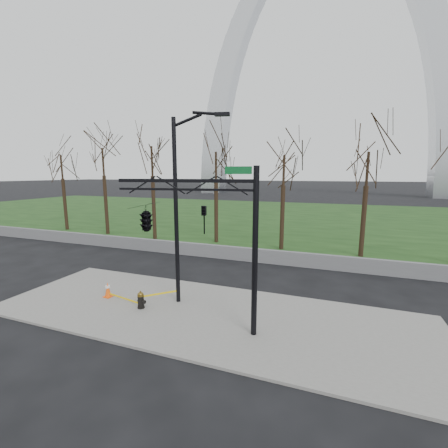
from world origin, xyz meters
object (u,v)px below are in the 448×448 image
(traffic_signal_mast, at_px, (166,219))
(fire_hydrant, at_px, (141,300))
(traffic_cone, at_px, (108,290))
(street_light, at_px, (181,199))

(traffic_signal_mast, bearing_deg, fire_hydrant, 150.45)
(traffic_cone, relative_size, street_light, 0.09)
(street_light, bearing_deg, fire_hydrant, -150.84)
(street_light, bearing_deg, traffic_signal_mast, -89.53)
(street_light, xyz_separation_m, traffic_signal_mast, (0.42, -1.94, -0.55))
(traffic_cone, height_order, traffic_signal_mast, traffic_signal_mast)
(traffic_cone, xyz_separation_m, street_light, (3.52, 0.74, 4.25))
(traffic_cone, distance_m, street_light, 5.57)
(fire_hydrant, height_order, traffic_cone, fire_hydrant)
(street_light, relative_size, traffic_signal_mast, 1.37)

